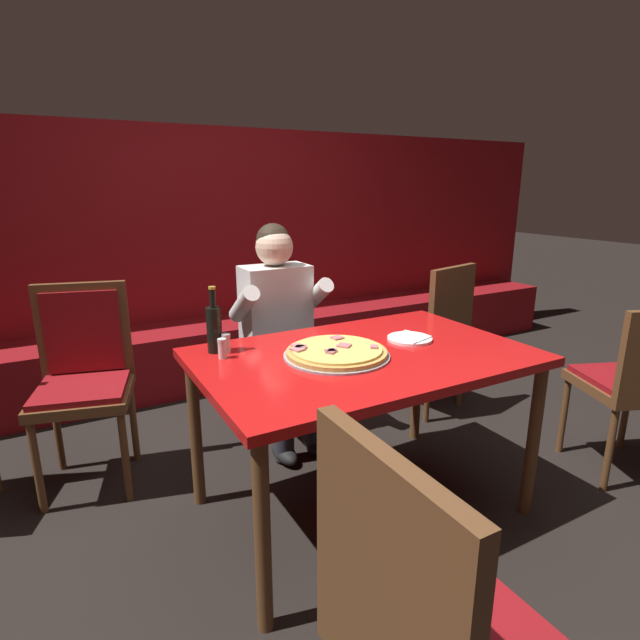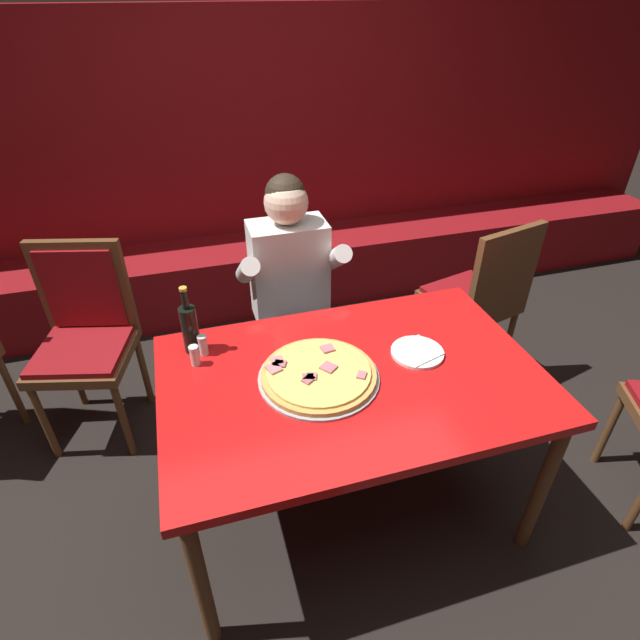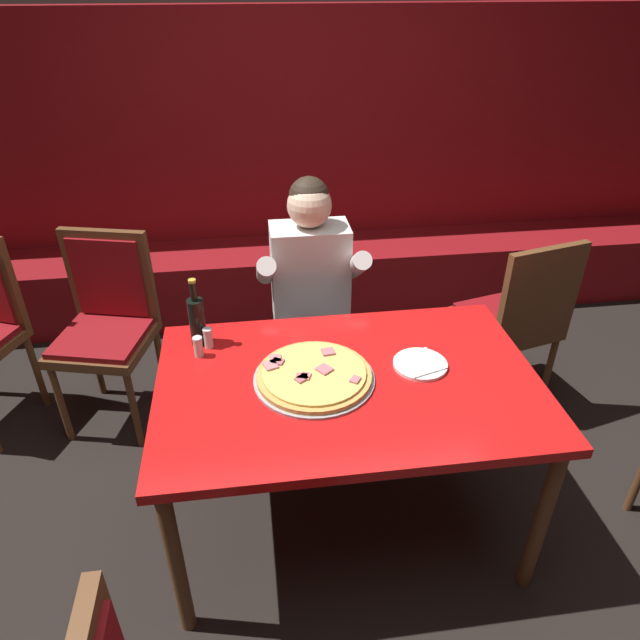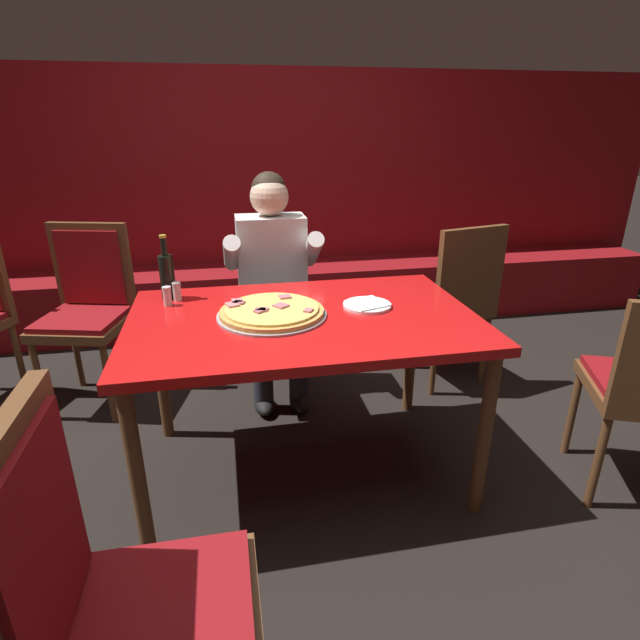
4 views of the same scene
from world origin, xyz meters
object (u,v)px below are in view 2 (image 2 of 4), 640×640
Objects in this scene: main_dining_table at (352,390)px; diner_seated_blue_shirt at (293,292)px; pizza at (319,375)px; shaker_parmesan at (195,356)px; shaker_black_pepper at (203,346)px; plate_white_paper at (417,352)px; beer_bottle at (190,328)px; dining_chair_by_booth at (85,329)px; dining_chair_far_left at (482,292)px.

main_dining_table is 1.12× the size of diner_seated_blue_shirt.
diner_seated_blue_shirt is at bearing 83.44° from pizza.
shaker_parmesan is at bearing 157.61° from main_dining_table.
plate_white_paper is at bearing -16.52° from shaker_black_pepper.
plate_white_paper is at bearing -64.86° from diner_seated_blue_shirt.
main_dining_table is at bearing -30.12° from beer_bottle.
pizza reaches higher than main_dining_table.
dining_chair_by_booth is (-0.51, 0.57, -0.29)m from beer_bottle.
diner_seated_blue_shirt is at bearing 44.35° from shaker_black_pepper.
diner_seated_blue_shirt is (0.52, 0.53, -0.11)m from shaker_parmesan.
beer_bottle is at bearing 161.88° from plate_white_paper.
dining_chair_far_left is 2.09m from dining_chair_by_booth.
pizza is 2.17× the size of plate_white_paper.
plate_white_paper is 0.21× the size of dining_chair_far_left.
dining_chair_far_left reaches higher than pizza.
diner_seated_blue_shirt is (0.09, 0.74, -0.08)m from pizza.
diner_seated_blue_shirt reaches higher than main_dining_table.
plate_white_paper is 2.44× the size of shaker_parmesan.
main_dining_table is at bearing -170.74° from plate_white_paper.
diner_seated_blue_shirt is (0.48, 0.47, -0.11)m from shaker_black_pepper.
plate_white_paper is (0.29, 0.05, 0.09)m from main_dining_table.
pizza is 0.75m from diner_seated_blue_shirt.
shaker_black_pepper reaches higher than pizza.
beer_bottle is 3.40× the size of shaker_parmesan.
dining_chair_by_booth is at bearing 172.46° from diner_seated_blue_shirt.
main_dining_table is at bearing -28.85° from shaker_black_pepper.
pizza is 5.29× the size of shaker_parmesan.
shaker_black_pepper is at bearing -44.47° from beer_bottle.
shaker_black_pepper is (-0.40, 0.27, 0.02)m from pizza.
shaker_black_pepper is at bearing -135.65° from diner_seated_blue_shirt.
shaker_parmesan reaches higher than plate_white_paper.
main_dining_table is 16.68× the size of shaker_black_pepper.
shaker_black_pepper is (0.04, 0.06, 0.00)m from shaker_parmesan.
plate_white_paper is 0.98m from dining_chair_far_left.
beer_bottle reaches higher than pizza.
shaker_parmesan is (0.00, -0.10, -0.07)m from beer_bottle.
shaker_black_pepper is (-0.52, 0.29, 0.12)m from main_dining_table.
main_dining_table is 1.40m from dining_chair_by_booth.
plate_white_paper is 0.16× the size of diner_seated_blue_shirt.
plate_white_paper is 1.61m from dining_chair_by_booth.
pizza is 0.48m from shaker_black_pepper.
shaker_parmesan is at bearing -122.65° from shaker_black_pepper.
dining_chair_by_booth is at bearing 148.06° from plate_white_paper.
main_dining_table is at bearing -39.93° from dining_chair_by_booth.
plate_white_paper is 0.85m from shaker_black_pepper.
main_dining_table is 16.68× the size of shaker_parmesan.
beer_bottle is 0.70m from diner_seated_blue_shirt.
beer_bottle is at bearing 135.53° from shaker_black_pepper.
shaker_parmesan is 1.66m from dining_chair_far_left.
shaker_parmesan is 0.09× the size of dining_chair_far_left.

